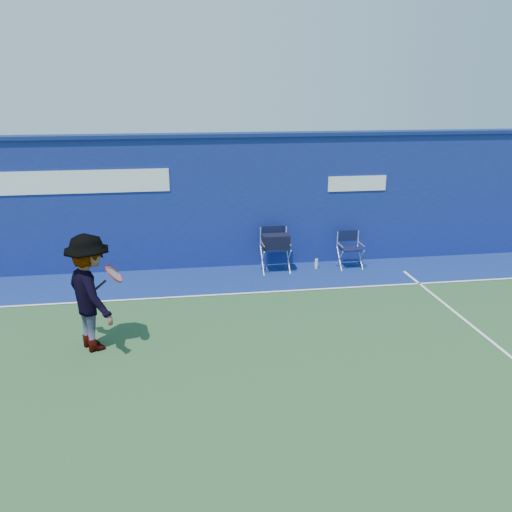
{
  "coord_description": "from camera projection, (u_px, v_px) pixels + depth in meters",
  "views": [
    {
      "loc": [
        -0.63,
        -7.11,
        4.13
      ],
      "look_at": [
        0.84,
        2.6,
        1.0
      ],
      "focal_mm": 38.0,
      "sensor_mm": 36.0,
      "label": 1
    }
  ],
  "objects": [
    {
      "name": "court_lines",
      "position": [
        223.0,
        355.0,
        8.6
      ],
      "size": [
        24.0,
        12.0,
        0.01
      ],
      "color": "white",
      "rests_on": "out_of_bounds_strip"
    },
    {
      "name": "stadium_wall",
      "position": [
        203.0,
        201.0,
        12.46
      ],
      "size": [
        24.0,
        0.5,
        3.08
      ],
      "color": "navy",
      "rests_on": "ground"
    },
    {
      "name": "ground",
      "position": [
        226.0,
        375.0,
        8.04
      ],
      "size": [
        80.0,
        80.0,
        0.0
      ],
      "primitive_type": "plane",
      "color": "#2A4D29",
      "rests_on": "ground"
    },
    {
      "name": "directors_chair_right",
      "position": [
        350.0,
        257.0,
        12.68
      ],
      "size": [
        0.51,
        0.46,
        0.85
      ],
      "color": "silver",
      "rests_on": "ground"
    },
    {
      "name": "tennis_player",
      "position": [
        91.0,
        293.0,
        8.6
      ],
      "size": [
        1.24,
        1.43,
        1.92
      ],
      "color": "#EA4738",
      "rests_on": "ground"
    },
    {
      "name": "water_bottle",
      "position": [
        316.0,
        264.0,
        12.64
      ],
      "size": [
        0.07,
        0.07,
        0.23
      ],
      "primitive_type": "cylinder",
      "color": "white",
      "rests_on": "ground"
    },
    {
      "name": "directors_chair_left",
      "position": [
        275.0,
        253.0,
        12.38
      ],
      "size": [
        0.6,
        0.56,
        1.02
      ],
      "color": "silver",
      "rests_on": "ground"
    },
    {
      "name": "out_of_bounds_strip",
      "position": [
        208.0,
        280.0,
        11.9
      ],
      "size": [
        24.0,
        1.8,
        0.01
      ],
      "primitive_type": "cube",
      "color": "navy",
      "rests_on": "ground"
    }
  ]
}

